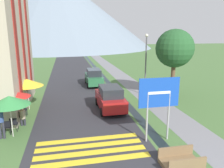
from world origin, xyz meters
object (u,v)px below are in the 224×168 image
object	(u,v)px
footbridge	(181,161)
person_seated_near	(23,115)
cafe_chair_near_left	(7,126)
cafe_umbrella_middle_red	(13,94)
cafe_umbrella_rear_yellow	(27,83)
cafe_chair_far_right	(24,109)
tree_by_path	(175,49)
parked_car_far	(94,77)
person_seated_far	(13,110)
parked_car_near	(110,98)
cafe_chair_far_left	(22,109)
road_sign	(159,98)
cafe_chair_middle	(18,116)
streetlamp	(146,60)
cafe_umbrella_front_green	(9,101)
cafe_chair_near_right	(14,123)
person_standing_terrace	(1,121)

from	to	relation	value
footbridge	person_seated_near	xyz separation A→B (m)	(-7.50, 5.94, 0.45)
cafe_chair_near_left	cafe_umbrella_middle_red	world-z (taller)	cafe_umbrella_middle_red
cafe_umbrella_rear_yellow	cafe_chair_far_right	bearing A→B (deg)	-94.69
footbridge	tree_by_path	size ratio (longest dim) A/B	0.28
footbridge	parked_car_far	bearing A→B (deg)	96.55
cafe_umbrella_rear_yellow	person_seated_far	distance (m)	2.48
parked_car_near	cafe_chair_far_left	distance (m)	6.23
road_sign	footbridge	world-z (taller)	road_sign
cafe_chair_middle	streetlamp	bearing A→B (deg)	26.42
footbridge	cafe_chair_middle	xyz separation A→B (m)	(-7.86, 6.33, 0.29)
parked_car_near	tree_by_path	xyz separation A→B (m)	(6.00, 1.94, 3.43)
cafe_umbrella_front_green	cafe_umbrella_middle_red	bearing A→B (deg)	96.54
cafe_umbrella_middle_red	tree_by_path	world-z (taller)	tree_by_path
cafe_chair_far_right	parked_car_near	bearing A→B (deg)	-26.32
cafe_chair_far_left	cafe_chair_near_left	bearing A→B (deg)	-94.41
cafe_chair_far_right	tree_by_path	bearing A→B (deg)	-17.59
cafe_chair_near_right	cafe_chair_far_left	bearing A→B (deg)	100.36
cafe_chair_middle	cafe_umbrella_front_green	size ratio (longest dim) A/B	0.36
road_sign	parked_car_near	world-z (taller)	road_sign
parked_car_near	cafe_umbrella_front_green	bearing A→B (deg)	-152.92
road_sign	cafe_chair_middle	world-z (taller)	road_sign
road_sign	footbridge	distance (m)	3.22
parked_car_far	streetlamp	size ratio (longest dim) A/B	0.74
cafe_chair_near_left	tree_by_path	xyz separation A→B (m)	(12.54, 4.78, 3.82)
parked_car_near	person_seated_far	bearing A→B (deg)	-175.24
parked_car_near	person_standing_terrace	xyz separation A→B (m)	(-6.70, -3.30, 0.11)
person_seated_near	road_sign	bearing A→B (deg)	-25.49
cafe_umbrella_rear_yellow	tree_by_path	distance (m)	12.22
cafe_chair_middle	tree_by_path	distance (m)	13.24
parked_car_far	cafe_chair_near_left	distance (m)	12.65
footbridge	cafe_chair_near_left	xyz separation A→B (m)	(-8.14, 4.80, 0.29)
footbridge	cafe_chair_near_left	size ratio (longest dim) A/B	2.00
footbridge	cafe_umbrella_front_green	world-z (taller)	cafe_umbrella_front_green
cafe_chair_middle	person_seated_far	xyz separation A→B (m)	(-0.43, 0.75, 0.15)
cafe_chair_middle	tree_by_path	bearing A→B (deg)	16.91
person_seated_far	cafe_chair_far_right	bearing A→B (deg)	39.94
person_seated_near	tree_by_path	bearing A→B (deg)	16.98
parked_car_near	cafe_chair_far_left	world-z (taller)	parked_car_near
parked_car_far	cafe_chair_near_left	xyz separation A→B (m)	(-6.34, -10.94, -0.39)
cafe_chair_near_right	streetlamp	world-z (taller)	streetlamp
cafe_chair_near_right	cafe_umbrella_front_green	bearing A→B (deg)	-72.87
person_seated_near	streetlamp	xyz separation A→B (m)	(9.87, 5.01, 2.60)
cafe_chair_near_left	parked_car_far	bearing A→B (deg)	60.75
cafe_chair_near_right	cafe_umbrella_middle_red	size ratio (longest dim) A/B	0.41
cafe_umbrella_middle_red	cafe_umbrella_rear_yellow	xyz separation A→B (m)	(0.42, 2.55, 0.17)
parked_car_far	cafe_chair_far_right	size ratio (longest dim) A/B	4.86
parked_car_far	tree_by_path	size ratio (longest dim) A/B	0.69
road_sign	parked_car_far	bearing A→B (deg)	97.36
parked_car_far	cafe_umbrella_middle_red	size ratio (longest dim) A/B	1.98
parked_car_near	cafe_chair_near_left	xyz separation A→B (m)	(-6.54, -2.84, -0.40)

